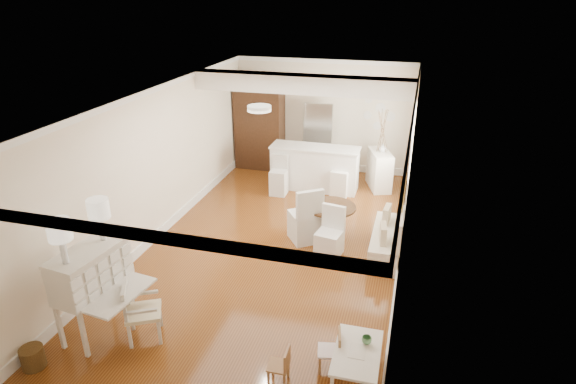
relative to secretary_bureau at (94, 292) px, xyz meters
The scene contains 19 objects.
room 3.72m from the secretary_bureau, 60.73° to the left, with size 9.00×9.04×2.82m.
secretary_bureau is the anchor object (origin of this frame).
gustavian_armchair 0.72m from the secretary_bureau, ahead, with size 0.49×0.49×0.85m, color silver.
wicker_basket 1.04m from the secretary_bureau, 115.64° to the right, with size 0.29×0.29×0.29m, color #513819.
kids_table 3.58m from the secretary_bureau, ahead, with size 0.54×0.91×0.45m, color white.
kids_chair_a 2.70m from the secretary_bureau, ahead, with size 0.25×0.25×0.52m, color #9B6E46.
kids_chair_b 3.23m from the secretary_bureau, ahead, with size 0.28×0.28×0.58m, color #A07548.
banquette 4.86m from the secretary_bureau, 41.29° to the left, with size 0.52×1.60×0.98m, color silver.
dining_table 4.39m from the secretary_bureau, 54.14° to the left, with size 0.95×0.95×0.65m, color #432815.
slip_chair_near 3.94m from the secretary_bureau, 47.24° to the left, with size 0.42×0.44×0.90m, color white.
slip_chair_far 3.94m from the secretary_bureau, 57.32° to the left, with size 0.52×0.54×1.09m, color silver.
breakfast_counter 6.07m from the secretary_bureau, 73.14° to the left, with size 2.05×0.65×1.03m, color white.
bar_stool_left 5.35m from the secretary_bureau, 78.76° to the left, with size 0.37×0.37×0.91m, color silver.
bar_stool_right 6.07m from the secretary_bureau, 66.58° to the left, with size 0.38×0.38×0.96m, color white.
pantry_cabinet 6.90m from the secretary_bureau, 89.51° to the left, with size 1.20×0.60×2.30m, color #381E11.
fridge 7.13m from the secretary_bureau, 74.05° to the left, with size 0.75×0.65×1.80m, color silver.
sideboard 7.05m from the secretary_bureau, 62.83° to the left, with size 0.41×0.93×0.89m, color white.
pencil_cup 3.65m from the secretary_bureau, ahead, with size 0.12×0.12×0.09m, color #54915E.
branch_vase 7.09m from the secretary_bureau, 62.71° to the left, with size 0.17×0.17×0.18m, color silver.
Camera 1 is at (2.30, -7.21, 4.45)m, focal length 30.00 mm.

